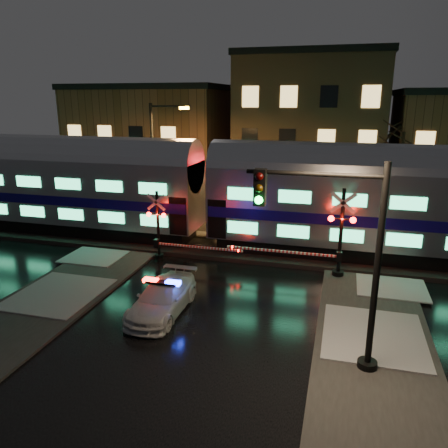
# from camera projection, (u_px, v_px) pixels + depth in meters

# --- Properties ---
(ground) EXTENTS (120.00, 120.00, 0.00)m
(ground) POSITION_uv_depth(u_px,v_px,m) (221.00, 285.00, 20.06)
(ground) COLOR black
(ground) RESTS_ON ground
(ballast) EXTENTS (90.00, 4.20, 0.24)m
(ballast) POSITION_uv_depth(u_px,v_px,m) (245.00, 248.00, 24.66)
(ballast) COLOR black
(ballast) RESTS_ON ground
(sidewalk_left) EXTENTS (4.00, 20.00, 0.12)m
(sidewalk_left) POSITION_uv_depth(u_px,v_px,m) (9.00, 329.00, 16.14)
(sidewalk_left) COLOR #2D2D2D
(sidewalk_left) RESTS_ON ground
(sidewalk_right) EXTENTS (4.00, 20.00, 0.12)m
(sidewalk_right) POSITION_uv_depth(u_px,v_px,m) (378.00, 389.00, 12.83)
(sidewalk_right) COLOR #2D2D2D
(sidewalk_right) RESTS_ON ground
(building_left) EXTENTS (14.00, 10.00, 9.00)m
(building_left) POSITION_uv_depth(u_px,v_px,m) (154.00, 139.00, 42.51)
(building_left) COLOR brown
(building_left) RESTS_ON ground
(building_mid) EXTENTS (12.00, 11.00, 11.50)m
(building_mid) POSITION_uv_depth(u_px,v_px,m) (311.00, 128.00, 38.80)
(building_mid) COLOR brown
(building_mid) RESTS_ON ground
(train) EXTENTS (51.00, 3.12, 5.92)m
(train) POSITION_uv_depth(u_px,v_px,m) (205.00, 189.00, 24.34)
(train) COLOR black
(train) RESTS_ON ballast
(police_car) EXTENTS (1.77, 4.35, 1.42)m
(police_car) POSITION_uv_depth(u_px,v_px,m) (163.00, 298.00, 17.34)
(police_car) COLOR silver
(police_car) RESTS_ON ground
(crossing_signal_right) EXTENTS (6.14, 0.67, 4.35)m
(crossing_signal_right) POSITION_uv_depth(u_px,v_px,m) (333.00, 242.00, 20.48)
(crossing_signal_right) COLOR black
(crossing_signal_right) RESTS_ON ground
(crossing_signal_left) EXTENTS (5.23, 0.63, 3.70)m
(crossing_signal_left) POSITION_uv_depth(u_px,v_px,m) (164.00, 233.00, 22.72)
(crossing_signal_left) COLOR black
(crossing_signal_left) RESTS_ON ground
(traffic_light) EXTENTS (4.28, 0.74, 6.61)m
(traffic_light) POSITION_uv_depth(u_px,v_px,m) (341.00, 264.00, 13.05)
(traffic_light) COLOR black
(traffic_light) RESTS_ON ground
(streetlight) EXTENTS (2.67, 0.28, 7.99)m
(streetlight) POSITION_uv_depth(u_px,v_px,m) (157.00, 156.00, 28.90)
(streetlight) COLOR black
(streetlight) RESTS_ON ground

